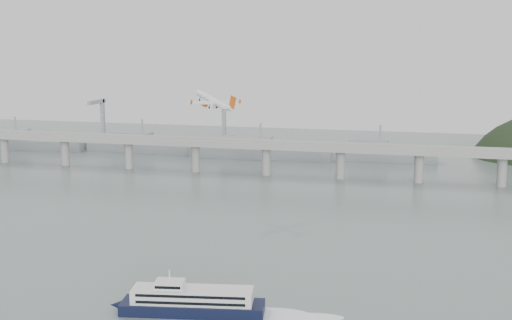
# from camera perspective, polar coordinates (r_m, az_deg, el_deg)

# --- Properties ---
(ground) EXTENTS (900.00, 900.00, 0.00)m
(ground) POSITION_cam_1_polar(r_m,az_deg,el_deg) (266.50, -2.97, -9.64)
(ground) COLOR slate
(ground) RESTS_ON ground
(bridge) EXTENTS (800.00, 22.00, 23.90)m
(bridge) POSITION_cam_1_polar(r_m,az_deg,el_deg) (451.94, 4.41, 0.77)
(bridge) COLOR gray
(bridge) RESTS_ON ground
(distant_fleet) EXTENTS (453.00, 60.90, 40.00)m
(distant_fleet) POSITION_cam_1_polar(r_m,az_deg,el_deg) (561.08, -10.12, 1.24)
(distant_fleet) COLOR gray
(distant_fleet) RESTS_ON ground
(ferry) EXTENTS (77.95, 22.82, 14.76)m
(ferry) POSITION_cam_1_polar(r_m,az_deg,el_deg) (231.88, -5.31, -11.66)
(ferry) COLOR black
(ferry) RESTS_ON ground
(airliner) EXTENTS (30.29, 28.87, 11.57)m
(airliner) POSITION_cam_1_polar(r_m,az_deg,el_deg) (352.90, -3.52, 4.91)
(airliner) COLOR white
(airliner) RESTS_ON ground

